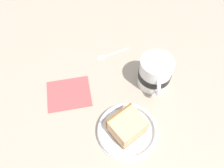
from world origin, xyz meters
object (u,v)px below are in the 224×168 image
small_plate (127,130)px  teaspoon (106,55)px  cake_slice (127,126)px  tea_mug (155,73)px  folded_napkin (68,94)px

small_plate → teaspoon: (25.39, 13.33, -0.60)cm
cake_slice → tea_mug: size_ratio=0.91×
cake_slice → folded_napkin: cake_slice is taller
tea_mug → teaspoon: (7.05, 17.40, -4.66)cm
tea_mug → teaspoon: 19.35cm
small_plate → cake_slice: 2.59cm
cake_slice → small_plate: bearing=-126.2°
tea_mug → folded_napkin: (-11.21, 24.17, -4.71)cm
tea_mug → folded_napkin: 27.06cm
small_plate → folded_napkin: bearing=70.5°
cake_slice → tea_mug: (18.18, -4.29, 1.49)cm
cake_slice → folded_napkin: 21.31cm
cake_slice → teaspoon: size_ratio=1.12×
teaspoon → folded_napkin: 19.47cm
tea_mug → teaspoon: bearing=68.0°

